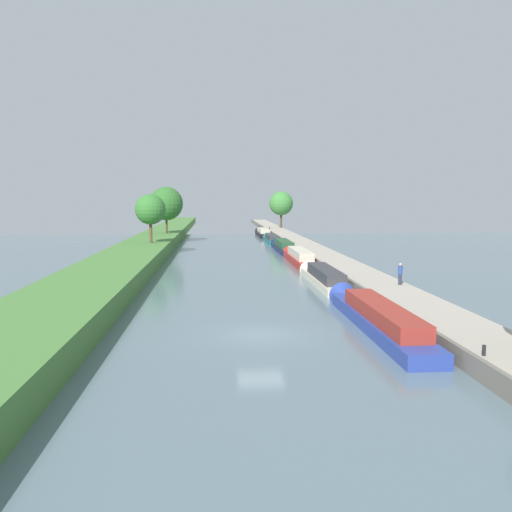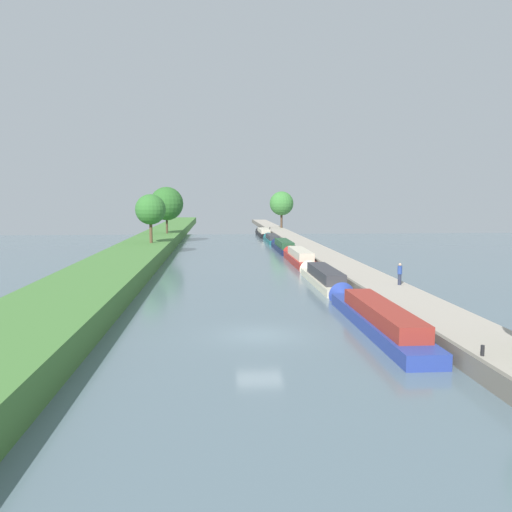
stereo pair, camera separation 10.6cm
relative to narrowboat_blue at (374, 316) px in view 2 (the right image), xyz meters
The scene contains 16 objects.
ground_plane 6.91m from the narrowboat_blue, 169.27° to the right, with size 160.00×160.00×0.00m, color slate.
left_grassy_bank 18.52m from the narrowboat_blue, behind, with size 6.53×260.00×1.62m.
right_towpath 3.84m from the narrowboat_blue, 19.48° to the right, with size 3.85×260.00×0.88m.
stone_quay 2.03m from the narrowboat_blue, 39.25° to the right, with size 0.25×260.00×0.93m.
narrowboat_blue is the anchor object (origin of this frame).
narrowboat_cream 15.54m from the narrowboat_blue, 89.71° to the left, with size 1.97×13.44×2.15m.
narrowboat_red 30.34m from the narrowboat_blue, 89.44° to the left, with size 1.97×14.07×2.20m.
narrowboat_navy 44.39m from the narrowboat_blue, 89.68° to the left, with size 2.03×14.07×2.19m.
narrowboat_teal 58.94m from the narrowboat_blue, 89.87° to the left, with size 1.93×12.07×1.94m.
narrowboat_black 73.62m from the narrowboat_blue, 90.01° to the left, with size 2.10×14.58×2.08m.
tree_rightbank_midnear 85.85m from the narrowboat_blue, 86.60° to the left, with size 5.21×5.21×7.92m.
tree_leftbank_downstream 60.64m from the narrowboat_blue, 106.57° to the left, with size 5.44×5.44×7.58m.
tree_leftbank_upstream 43.56m from the narrowboat_blue, 113.95° to the left, with size 3.92×3.92×6.29m.
person_walking 10.42m from the narrowboat_blue, 62.89° to the left, with size 0.34×0.34×1.66m.
mooring_bollard_near 8.85m from the narrowboat_blue, 76.98° to the right, with size 0.16×0.16×0.45m.
mooring_bollard_far 80.25m from the narrowboat_blue, 88.58° to the left, with size 0.16×0.16×0.45m.
Camera 2 is at (-2.27, -27.99, 7.46)m, focal length 37.00 mm.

